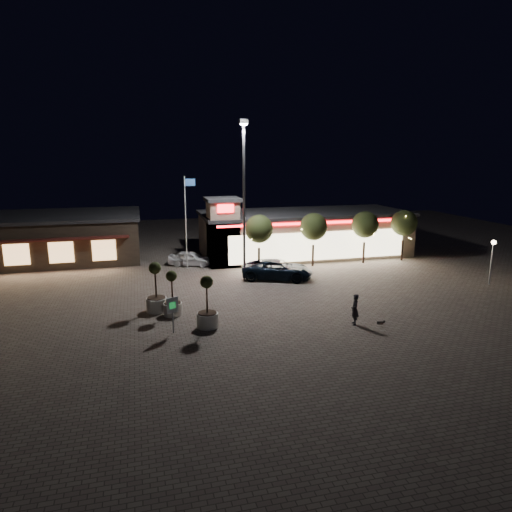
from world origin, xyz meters
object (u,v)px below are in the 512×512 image
object	(u,v)px
white_sedan	(190,258)
planter_left	(156,296)
pedestrian	(355,310)
valet_sign	(173,308)
planter_mid	(207,311)
pickup_truck	(277,269)

from	to	relation	value
white_sedan	planter_left	world-z (taller)	planter_left
pedestrian	white_sedan	bearing A→B (deg)	-142.95
white_sedan	valet_sign	distance (m)	16.02
planter_left	planter_mid	xyz separation A→B (m)	(2.73, -3.53, -0.05)
pedestrian	pickup_truck	bearing A→B (deg)	-159.59
pedestrian	valet_sign	bearing A→B (deg)	-84.51
planter_left	white_sedan	bearing A→B (deg)	73.44
planter_left	valet_sign	distance (m)	4.03
pedestrian	planter_mid	xyz separation A→B (m)	(-8.44, 1.78, 0.03)
planter_mid	white_sedan	bearing A→B (deg)	87.07
valet_sign	planter_mid	bearing A→B (deg)	11.60
pickup_truck	planter_left	bearing A→B (deg)	141.22
white_sedan	pedestrian	xyz separation A→B (m)	(7.65, -17.12, 0.26)
white_sedan	planter_left	bearing A→B (deg)	-176.37
pedestrian	planter_mid	world-z (taller)	planter_mid
white_sedan	valet_sign	bearing A→B (deg)	-169.82
pickup_truck	pedestrian	bearing A→B (deg)	-150.56
pickup_truck	planter_mid	xyz separation A→B (m)	(-7.03, -8.99, 0.17)
white_sedan	planter_left	xyz separation A→B (m)	(-3.51, -11.81, 0.34)
pickup_truck	planter_mid	bearing A→B (deg)	163.96
planter_left	pickup_truck	bearing A→B (deg)	29.22
white_sedan	planter_mid	distance (m)	15.37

